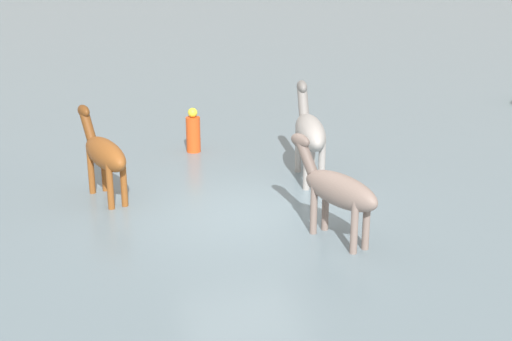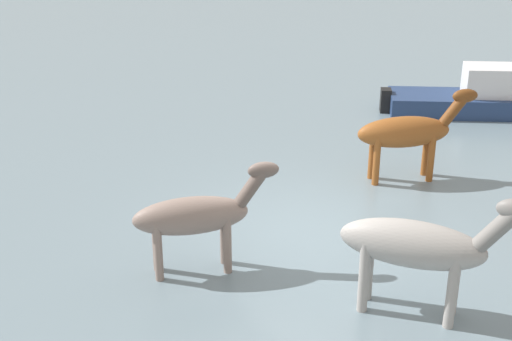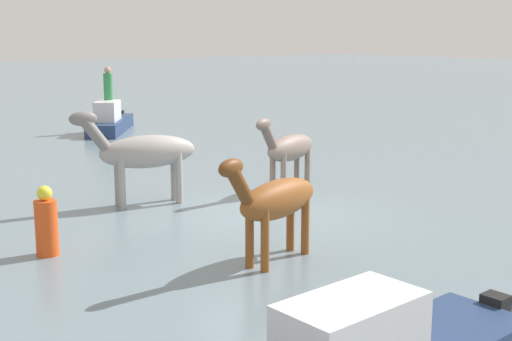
% 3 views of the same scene
% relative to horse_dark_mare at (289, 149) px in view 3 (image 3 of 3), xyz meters
% --- Properties ---
extents(ground_plane, '(162.08, 162.08, 0.00)m').
position_rel_horse_dark_mare_xyz_m(ground_plane, '(1.65, 1.25, -0.96)').
color(ground_plane, slate).
extents(horse_dark_mare, '(2.23, 1.07, 1.75)m').
position_rel_horse_dark_mare_xyz_m(horse_dark_mare, '(0.00, 0.00, 0.00)').
color(horse_dark_mare, gray).
rests_on(horse_dark_mare, ground_plane).
extents(horse_dun_straggler, '(2.30, 0.98, 1.79)m').
position_rel_horse_dark_mare_xyz_m(horse_dun_straggler, '(3.36, 3.72, 0.02)').
color(horse_dun_straggler, brown).
rests_on(horse_dun_straggler, ground_plane).
extents(horse_chestnut_trailing, '(2.60, 1.01, 2.01)m').
position_rel_horse_dark_mare_xyz_m(horse_chestnut_trailing, '(3.24, -0.76, 0.14)').
color(horse_chestnut_trailing, '#9E9993').
rests_on(horse_chestnut_trailing, ground_plane).
extents(boat_tender_starboard, '(3.07, 3.64, 1.31)m').
position_rel_horse_dark_mare_xyz_m(boat_tender_starboard, '(-0.92, -11.20, -0.66)').
color(boat_tender_starboard, navy).
rests_on(boat_tender_starboard, ground_plane).
extents(person_spotter_bow, '(0.32, 0.32, 1.19)m').
position_rel_horse_dark_mare_xyz_m(person_spotter_bow, '(-0.93, -11.26, 0.75)').
color(person_spotter_bow, '#338C4C').
rests_on(person_spotter_bow, boat_tender_starboard).
extents(buoy_channel_marker, '(0.36, 0.36, 1.14)m').
position_rel_horse_dark_mare_xyz_m(buoy_channel_marker, '(6.07, 1.26, -0.45)').
color(buoy_channel_marker, '#E54C19').
rests_on(buoy_channel_marker, ground_plane).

